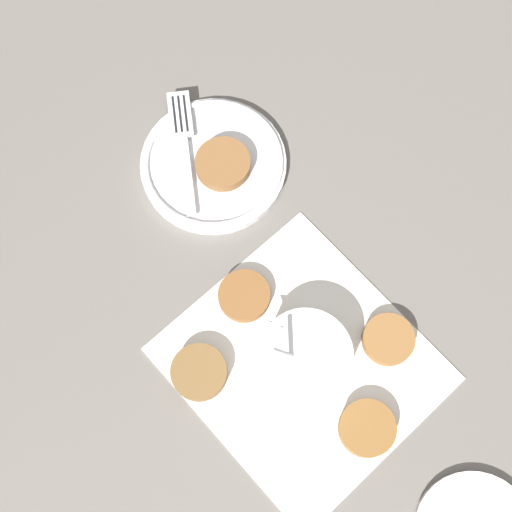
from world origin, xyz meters
The scene contains 10 objects.
ground_plane centered at (0.00, 0.00, 0.00)m, with size 4.00×4.00×0.00m, color #605B56.
napkin centered at (0.01, 0.01, 0.00)m, with size 0.31×0.29×0.00m.
sauce_bowl centered at (0.01, 0.01, 0.03)m, with size 0.11×0.10×0.11m.
fritter_0 centered at (0.11, 0.00, 0.01)m, with size 0.06×0.06×0.02m.
fritter_1 centered at (0.09, 0.10, 0.01)m, with size 0.06×0.06×0.02m.
fritter_2 centered at (-0.05, -0.07, 0.01)m, with size 0.06×0.06×0.02m.
fritter_3 centered at (-0.09, 0.02, 0.01)m, with size 0.06×0.06×0.02m.
serving_plate centered at (0.26, -0.10, 0.01)m, with size 0.19×0.19×0.02m.
fritter_on_plate centered at (0.24, -0.10, 0.03)m, with size 0.07×0.07×0.02m.
fork centered at (0.31, -0.10, 0.02)m, with size 0.15×0.13×0.00m.
Camera 1 is at (-0.04, 0.16, 0.83)m, focal length 50.00 mm.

